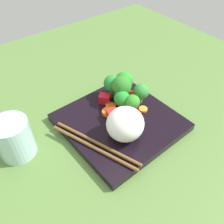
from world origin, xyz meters
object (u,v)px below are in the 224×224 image
chopstick_pair (95,145)px  square_plate (120,122)px  broccoli_floret_5 (124,81)px  rice_mound (125,124)px  carrot_slice_2 (143,109)px  drinking_glass (14,138)px

chopstick_pair → square_plate: bearing=88.0°
chopstick_pair → broccoli_floret_5: bearing=101.5°
rice_mound → chopstick_pair: (-6.68, 1.45, -3.15)cm
rice_mound → carrot_slice_2: size_ratio=3.85×
broccoli_floret_5 → drinking_glass: 28.15cm
broccoli_floret_5 → square_plate: bearing=-134.9°
broccoli_floret_5 → chopstick_pair: bearing=-148.3°
carrot_slice_2 → chopstick_pair: 15.30cm
square_plate → broccoli_floret_5: size_ratio=3.80×
chopstick_pair → rice_mound: bearing=57.6°
square_plate → drinking_glass: 22.77cm
drinking_glass → broccoli_floret_5: bearing=-0.1°
rice_mound → chopstick_pair: rice_mound is taller
broccoli_floret_5 → carrot_slice_2: (-0.30, -7.61, -3.63)cm
chopstick_pair → drinking_glass: 16.04cm
rice_mound → drinking_glass: 22.29cm
broccoli_floret_5 → carrot_slice_2: size_ratio=3.06×
square_plate → chopstick_pair: chopstick_pair is taller
drinking_glass → chopstick_pair: bearing=-37.3°
broccoli_floret_5 → drinking_glass: bearing=179.9°
rice_mound → drinking_glass: rice_mound is taller
square_plate → broccoli_floret_5: (6.62, 6.65, 4.77)cm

